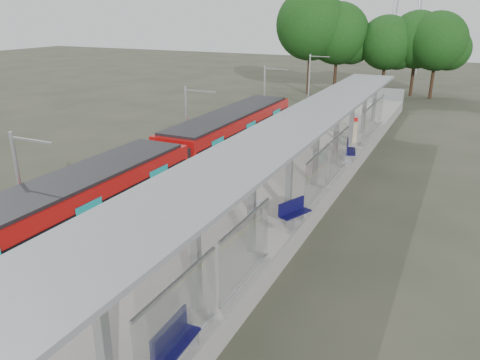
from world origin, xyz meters
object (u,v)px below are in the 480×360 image
at_px(train, 169,169).
at_px(info_pillar_far, 354,132).
at_px(litter_bin, 258,210).
at_px(bench_near, 174,341).
at_px(bench_mid, 294,211).
at_px(bench_far, 349,149).

height_order(train, info_pillar_far, train).
bearing_deg(litter_bin, train, 165.10).
distance_m(train, bench_near, 12.63).
bearing_deg(info_pillar_far, train, -105.22).
relative_size(bench_mid, info_pillar_far, 0.93).
xyz_separation_m(bench_far, litter_bin, (-1.54, -10.37, -0.20)).
bearing_deg(bench_near, train, 122.60).
height_order(bench_far, litter_bin, bench_far).
distance_m(bench_near, litter_bin, 9.10).
xyz_separation_m(bench_near, info_pillar_far, (-0.60, 23.37, 0.15)).
distance_m(bench_far, litter_bin, 10.48).
height_order(bench_mid, bench_far, bench_far).
xyz_separation_m(train, bench_near, (7.10, -10.44, -0.46)).
xyz_separation_m(bench_mid, litter_bin, (-1.55, -0.23, -0.14)).
bearing_deg(bench_mid, litter_bin, -149.08).
distance_m(bench_near, bench_far, 19.33).
relative_size(bench_near, bench_far, 0.93).
height_order(bench_far, info_pillar_far, info_pillar_far).
bearing_deg(train, info_pillar_far, 63.30).
bearing_deg(bench_mid, info_pillar_far, 115.08).
xyz_separation_m(bench_near, bench_mid, (0.01, 9.19, -0.04)).
xyz_separation_m(bench_far, info_pillar_far, (-0.59, 4.04, 0.13)).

